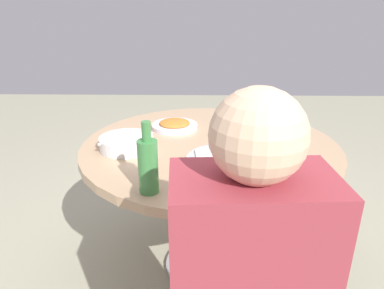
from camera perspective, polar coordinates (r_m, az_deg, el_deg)
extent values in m
plane|color=#9C9A81|center=(2.04, 2.58, -19.46)|extent=(8.00, 8.00, 0.00)
cylinder|color=#99999E|center=(2.03, 2.58, -19.14)|extent=(0.46, 0.46, 0.03)
cylinder|color=#99999E|center=(1.82, 2.77, -10.77)|extent=(0.15, 0.15, 0.67)
cylinder|color=tan|center=(1.65, 2.99, -0.36)|extent=(1.22, 1.22, 0.04)
cylinder|color=#B2B5BA|center=(1.31, 5.55, -3.87)|extent=(0.30, 0.30, 0.08)
ellipsoid|color=white|center=(1.31, 5.55, -3.72)|extent=(0.25, 0.25, 0.09)
cube|color=white|center=(1.28, 1.97, -2.23)|extent=(0.15, 0.07, 0.01)
cylinder|color=white|center=(1.60, -10.80, 0.28)|extent=(0.24, 0.24, 0.06)
cylinder|color=black|center=(1.60, -10.79, 0.12)|extent=(0.21, 0.21, 0.04)
cylinder|color=silver|center=(1.59, -10.86, 0.96)|extent=(0.16, 0.23, 0.01)
cylinder|color=white|center=(1.87, 9.13, 2.94)|extent=(0.25, 0.25, 0.02)
ellipsoid|color=#3A5635|center=(1.86, 9.17, 3.63)|extent=(0.17, 0.17, 0.05)
cylinder|color=silver|center=(1.62, 11.78, -0.13)|extent=(0.24, 0.24, 0.03)
ellipsoid|color=#D7B383|center=(1.61, 11.81, 0.34)|extent=(0.18, 0.18, 0.03)
cylinder|color=silver|center=(1.85, -2.90, 3.07)|extent=(0.25, 0.25, 0.02)
ellipsoid|color=#BF702A|center=(1.84, -2.91, 3.58)|extent=(0.16, 0.16, 0.03)
cylinder|color=#3D8341|center=(1.19, -7.28, -3.71)|extent=(0.07, 0.07, 0.19)
cylinder|color=#3D8341|center=(1.14, -7.59, 2.18)|extent=(0.03, 0.03, 0.07)
cylinder|color=white|center=(2.11, 9.13, 5.93)|extent=(0.08, 0.08, 0.07)
cylinder|color=#D04340|center=(1.36, 15.78, -4.31)|extent=(0.06, 0.06, 0.05)
cube|color=#97343D|center=(0.82, 9.26, -19.70)|extent=(0.22, 0.35, 0.46)
sphere|color=beige|center=(0.66, 10.90, 1.37)|extent=(0.19, 0.19, 0.19)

